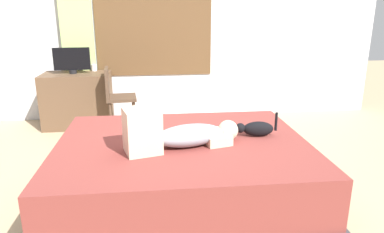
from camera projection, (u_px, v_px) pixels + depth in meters
The scene contains 10 objects.
ground_plane at pixel (176, 194), 3.15m from camera, with size 16.00×16.00×0.00m, color tan.
back_wall_with_window at pixel (163, 19), 5.12m from camera, with size 6.40×0.14×2.90m.
bed at pixel (183, 171), 3.01m from camera, with size 2.11×1.69×0.53m.
person_lying at pixel (178, 133), 2.77m from camera, with size 0.94×0.46×0.34m.
cat at pixel (256, 129), 3.03m from camera, with size 0.36×0.13×0.21m.
desk at pixel (78, 100), 4.93m from camera, with size 0.90×0.56×0.74m.
tv_monitor at pixel (72, 60), 4.76m from camera, with size 0.48×0.10×0.35m.
cup at pixel (94, 68), 5.03m from camera, with size 0.08×0.08×0.09m, color white.
chair_by_desk at pixel (116, 95), 4.64m from camera, with size 0.41×0.41×0.86m.
curtain_left at pixel (77, 34), 4.94m from camera, with size 0.44×0.06×2.50m, color #ADCC75.
Camera 1 is at (-0.17, -2.82, 1.57)m, focal length 33.16 mm.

